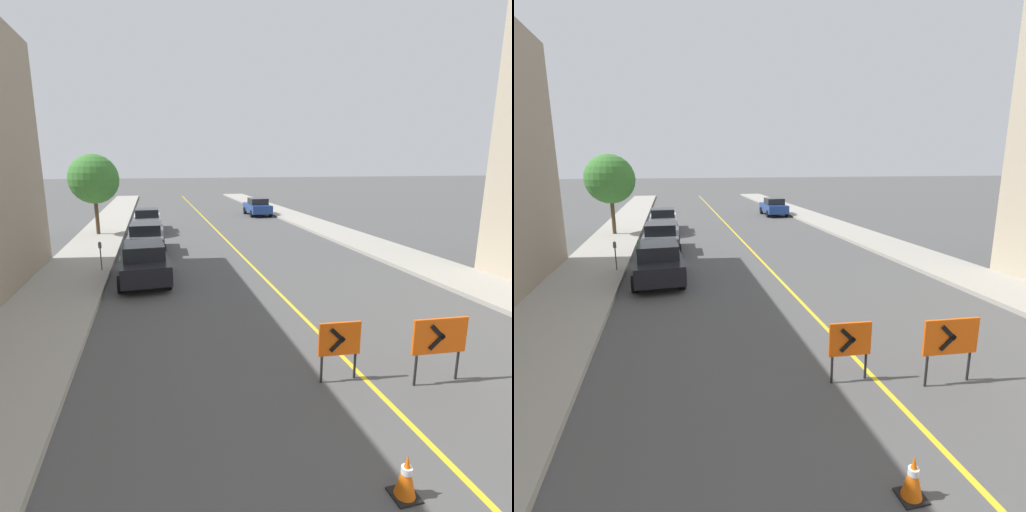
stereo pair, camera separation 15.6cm
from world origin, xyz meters
The scene contains 12 objects.
lane_stripe centered at (0.00, 34.70, 0.00)m, with size 0.12×69.41×0.01m.
sidewalk_left centered at (-7.67, 34.70, 0.08)m, with size 2.94×69.41×0.17m.
sidewalk_right centered at (7.67, 34.70, 0.08)m, with size 2.94×69.41×0.17m.
traffic_cone_third centered at (-1.06, 12.79, 0.33)m, with size 0.37×0.37×0.67m.
arrow_barricade_primary centered at (-0.60, 15.89, 0.92)m, with size 0.93×0.14×1.34m.
arrow_barricade_secondary centered at (1.40, 15.29, 1.03)m, with size 1.23×0.16×1.47m.
parked_car_curb_near centered at (-4.74, 24.72, 0.80)m, with size 2.01×4.38×1.59m.
parked_car_curb_mid centered at (-4.72, 30.31, 0.80)m, with size 1.94×4.34×1.59m.
parked_car_curb_far centered at (-4.72, 37.52, 0.80)m, with size 1.94×4.32×1.59m.
parked_car_opposite_side centered at (5.00, 44.19, 0.80)m, with size 1.94×4.33×1.59m.
parking_meter_near_curb centered at (-6.55, 26.35, 1.05)m, with size 0.12×0.11×1.24m.
street_tree_left_near centered at (-7.82, 36.12, 3.67)m, with size 3.11×3.11×5.07m.
Camera 1 is at (-4.29, 8.72, 4.59)m, focal length 28.00 mm.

